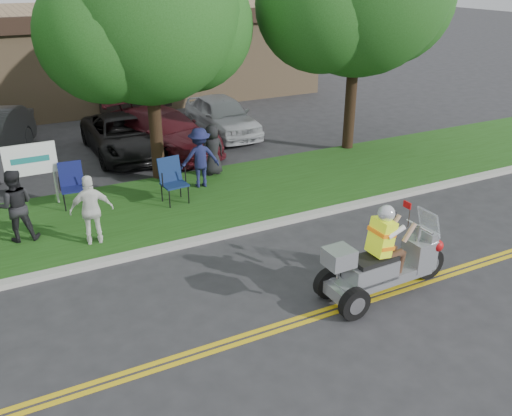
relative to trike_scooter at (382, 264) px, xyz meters
name	(u,v)px	position (x,y,z in m)	size (l,w,h in m)	color
ground	(257,315)	(-2.39, 0.45, -0.65)	(120.00, 120.00, 0.00)	#28282B
centerline_near	(272,333)	(-2.39, -0.13, -0.64)	(60.00, 0.10, 0.01)	gold
centerline_far	(268,327)	(-2.39, 0.03, -0.64)	(60.00, 0.10, 0.01)	gold
curb	(195,241)	(-2.39, 3.50, -0.59)	(60.00, 0.25, 0.12)	#A8A89E
grass_verge	(165,206)	(-2.39, 5.65, -0.59)	(60.00, 4.00, 0.10)	#1E4612
commercial_building	(109,52)	(-0.39, 19.43, 1.36)	(18.00, 8.20, 4.00)	#9E7F5B
tree_mid	(149,19)	(-1.84, 7.69, 3.79)	(5.88, 4.80, 7.05)	#332114
business_sign	(31,163)	(-5.29, 7.05, 0.61)	(1.25, 0.06, 1.75)	silver
trike_scooter	(382,264)	(0.00, 0.00, 0.00)	(2.83, 0.95, 1.86)	black
lawn_chair_a	(72,182)	(-4.43, 6.73, 0.08)	(0.63, 0.65, 1.11)	black
lawn_chair_b	(172,177)	(-2.10, 5.81, 0.11)	(0.66, 0.68, 1.15)	black
spectator_adult_mid	(16,206)	(-5.85, 5.28, 0.28)	(0.80, 0.62, 1.64)	black
spectator_adult_right	(92,210)	(-4.40, 4.38, 0.24)	(0.92, 0.38, 1.57)	white
spectator_chair_a	(200,158)	(-1.08, 6.44, 0.28)	(1.07, 0.61, 1.65)	#191D47
spectator_chair_b	(212,150)	(-0.42, 7.15, 0.19)	(0.72, 0.47, 1.47)	black
parked_car_mid	(123,136)	(-2.18, 10.44, -0.02)	(2.07, 4.49, 1.25)	black
parked_car_right	(163,131)	(-0.92, 10.12, 0.05)	(1.95, 4.79, 1.39)	#481017
parked_car_far_right	(222,115)	(1.61, 11.06, 0.06)	(1.67, 4.15, 1.41)	#BABDC2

